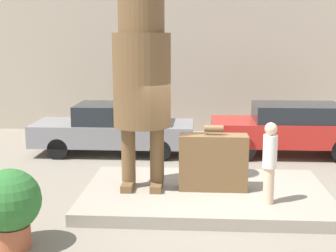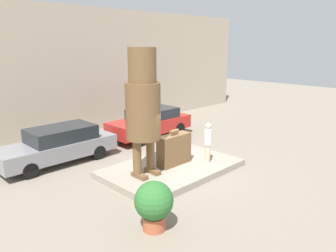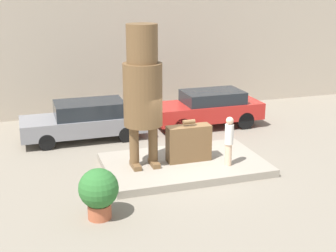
{
  "view_description": "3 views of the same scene",
  "coord_description": "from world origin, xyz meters",
  "px_view_note": "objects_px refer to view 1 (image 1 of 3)",
  "views": [
    {
      "loc": [
        -0.19,
        -9.58,
        3.46
      ],
      "look_at": [
        -0.81,
        0.07,
        1.6
      ],
      "focal_mm": 50.0,
      "sensor_mm": 36.0,
      "label": 1
    },
    {
      "loc": [
        -8.44,
        -8.28,
        4.8
      ],
      "look_at": [
        -0.27,
        -0.07,
        1.87
      ],
      "focal_mm": 35.0,
      "sensor_mm": 36.0,
      "label": 2
    },
    {
      "loc": [
        -4.89,
        -13.4,
        5.84
      ],
      "look_at": [
        -0.52,
        0.13,
        1.46
      ],
      "focal_mm": 50.0,
      "sensor_mm": 36.0,
      "label": 3
    }
  ],
  "objects_px": {
    "planter_pot": "(10,205)",
    "giant_suitcase": "(213,162)",
    "parked_car_grey": "(116,128)",
    "parked_car_red": "(290,128)",
    "tourist": "(270,160)",
    "statue_figure": "(142,67)"
  },
  "relations": [
    {
      "from": "parked_car_grey",
      "to": "parked_car_red",
      "type": "height_order",
      "value": "parked_car_red"
    },
    {
      "from": "parked_car_grey",
      "to": "parked_car_red",
      "type": "xyz_separation_m",
      "value": [
        5.15,
        0.1,
        0.04
      ]
    },
    {
      "from": "statue_figure",
      "to": "planter_pot",
      "type": "relative_size",
      "value": 3.29
    },
    {
      "from": "parked_car_grey",
      "to": "tourist",
      "type": "bearing_deg",
      "value": 129.01
    },
    {
      "from": "tourist",
      "to": "parked_car_grey",
      "type": "xyz_separation_m",
      "value": [
        -3.82,
        4.72,
        -0.34
      ]
    },
    {
      "from": "statue_figure",
      "to": "giant_suitcase",
      "type": "bearing_deg",
      "value": -0.9
    },
    {
      "from": "parked_car_grey",
      "to": "parked_car_red",
      "type": "distance_m",
      "value": 5.15
    },
    {
      "from": "giant_suitcase",
      "to": "parked_car_red",
      "type": "xyz_separation_m",
      "value": [
        2.38,
        4.02,
        -0.02
      ]
    },
    {
      "from": "planter_pot",
      "to": "tourist",
      "type": "bearing_deg",
      "value": 21.55
    },
    {
      "from": "tourist",
      "to": "planter_pot",
      "type": "bearing_deg",
      "value": -158.45
    },
    {
      "from": "statue_figure",
      "to": "planter_pot",
      "type": "height_order",
      "value": "statue_figure"
    },
    {
      "from": "planter_pot",
      "to": "parked_car_grey",
      "type": "bearing_deg",
      "value": 84.58
    },
    {
      "from": "planter_pot",
      "to": "giant_suitcase",
      "type": "bearing_deg",
      "value": 37.01
    },
    {
      "from": "tourist",
      "to": "parked_car_red",
      "type": "xyz_separation_m",
      "value": [
        1.32,
        4.82,
        -0.3
      ]
    },
    {
      "from": "tourist",
      "to": "parked_car_red",
      "type": "bearing_deg",
      "value": 74.63
    },
    {
      "from": "statue_figure",
      "to": "parked_car_red",
      "type": "bearing_deg",
      "value": 45.83
    },
    {
      "from": "parked_car_red",
      "to": "planter_pot",
      "type": "relative_size",
      "value": 3.32
    },
    {
      "from": "giant_suitcase",
      "to": "planter_pot",
      "type": "bearing_deg",
      "value": -142.99
    },
    {
      "from": "giant_suitcase",
      "to": "statue_figure",
      "type": "bearing_deg",
      "value": 179.1
    },
    {
      "from": "statue_figure",
      "to": "giant_suitcase",
      "type": "distance_m",
      "value": 2.5
    },
    {
      "from": "giant_suitcase",
      "to": "planter_pot",
      "type": "distance_m",
      "value": 4.24
    },
    {
      "from": "statue_figure",
      "to": "planter_pot",
      "type": "xyz_separation_m",
      "value": [
        -1.88,
        -2.57,
        -2.08
      ]
    }
  ]
}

